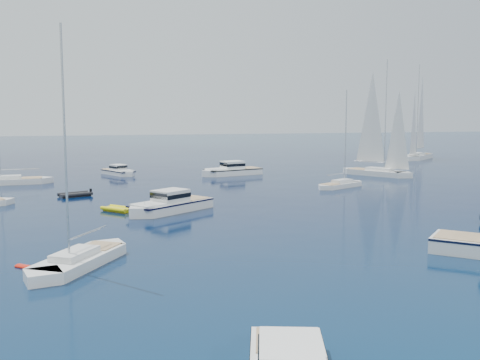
# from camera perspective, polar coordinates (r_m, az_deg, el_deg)

# --- Properties ---
(ground) EXTENTS (400.00, 400.00, 0.00)m
(ground) POSITION_cam_1_polar(r_m,az_deg,el_deg) (36.98, 11.09, -8.30)
(ground) COLOR #082E4C
(ground) RESTS_ON ground
(motor_cruiser_left) EXTENTS (10.15, 8.77, 2.71)m
(motor_cruiser_left) POSITION_cam_1_polar(r_m,az_deg,el_deg) (54.99, -7.14, -3.19)
(motor_cruiser_left) COLOR silver
(motor_cruiser_left) RESTS_ON ground
(motor_cruiser_distant) EXTENTS (10.82, 6.01, 2.72)m
(motor_cruiser_distant) POSITION_cam_1_polar(r_m,az_deg,el_deg) (85.68, -0.88, 0.50)
(motor_cruiser_distant) COLOR white
(motor_cruiser_distant) RESTS_ON ground
(motor_cruiser_horizon) EXTENTS (5.76, 7.85, 2.01)m
(motor_cruiser_horizon) POSITION_cam_1_polar(r_m,az_deg,el_deg) (87.93, -12.09, 0.52)
(motor_cruiser_horizon) COLOR white
(motor_cruiser_horizon) RESTS_ON ground
(sailboat_fore) EXTENTS (7.62, 10.33, 15.29)m
(sailboat_fore) POSITION_cam_1_polar(r_m,az_deg,el_deg) (37.27, -15.89, -8.31)
(sailboat_fore) COLOR silver
(sailboat_fore) RESTS_ON ground
(sailboat_centre) EXTENTS (8.66, 6.21, 12.74)m
(sailboat_centre) POSITION_cam_1_polar(r_m,az_deg,el_deg) (73.08, 10.08, -0.73)
(sailboat_centre) COLOR silver
(sailboat_centre) RESTS_ON ground
(sailboat_sails_r) EXTENTS (9.38, 11.79, 17.79)m
(sailboat_sails_r) POSITION_cam_1_polar(r_m,az_deg,el_deg) (87.68, 13.58, 0.46)
(sailboat_sails_r) COLOR silver
(sailboat_sails_r) RESTS_ON ground
(sailboat_far_l) EXTENTS (11.69, 3.90, 16.88)m
(sailboat_far_l) POSITION_cam_1_polar(r_m,az_deg,el_deg) (81.03, -22.13, -0.39)
(sailboat_far_l) COLOR silver
(sailboat_far_l) RESTS_ON ground
(sailboat_sails_far) EXTENTS (12.06, 11.45, 19.41)m
(sailboat_sails_far) POSITION_cam_1_polar(r_m,az_deg,el_deg) (120.13, 17.48, 2.04)
(sailboat_sails_far) COLOR white
(sailboat_sails_far) RESTS_ON ground
(tender_yellow) EXTENTS (3.64, 3.72, 0.95)m
(tender_yellow) POSITION_cam_1_polar(r_m,az_deg,el_deg) (56.07, -12.20, -3.10)
(tender_yellow) COLOR yellow
(tender_yellow) RESTS_ON ground
(tender_grey_far) EXTENTS (4.26, 3.40, 0.95)m
(tender_grey_far) POSITION_cam_1_polar(r_m,az_deg,el_deg) (66.96, -16.26, -1.60)
(tender_grey_far) COLOR black
(tender_grey_far) RESTS_ON ground
(kayak_orange) EXTENTS (2.39, 2.19, 0.30)m
(kayak_orange) POSITION_cam_1_polar(r_m,az_deg,el_deg) (37.39, -20.08, -8.42)
(kayak_orange) COLOR red
(kayak_orange) RESTS_ON ground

